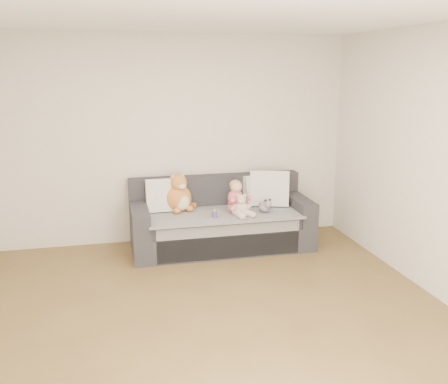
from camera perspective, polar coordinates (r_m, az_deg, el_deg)
name	(u,v)px	position (r m, az deg, el deg)	size (l,w,h in m)	color
room_shell	(204,173)	(4.33, -2.25, 2.15)	(5.00, 5.00, 5.00)	brown
sofa	(221,223)	(6.24, -0.40, -3.51)	(2.20, 0.94, 0.85)	#25252A
cushion_left	(164,195)	(6.14, -6.86, -0.35)	(0.44, 0.21, 0.42)	beige
cushion_right_back	(259,189)	(6.46, 4.05, 0.31)	(0.44, 0.26, 0.39)	beige
cushion_right_front	(269,188)	(6.37, 5.21, 0.41)	(0.53, 0.36, 0.46)	beige
toddler	(237,200)	(6.01, 1.49, -0.87)	(0.29, 0.42, 0.41)	#EF546D
plush_cat	(179,196)	(6.15, -5.19, -0.45)	(0.41, 0.40, 0.51)	#AD5926
teddy_bear	(241,206)	(5.96, 1.98, -1.64)	(0.20, 0.17, 0.27)	#CAB58C
plush_cow	(265,206)	(6.09, 4.71, -1.64)	(0.15, 0.23, 0.19)	white
sippy_cup	(215,213)	(5.88, -1.08, -2.41)	(0.09, 0.07, 0.10)	#61399C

